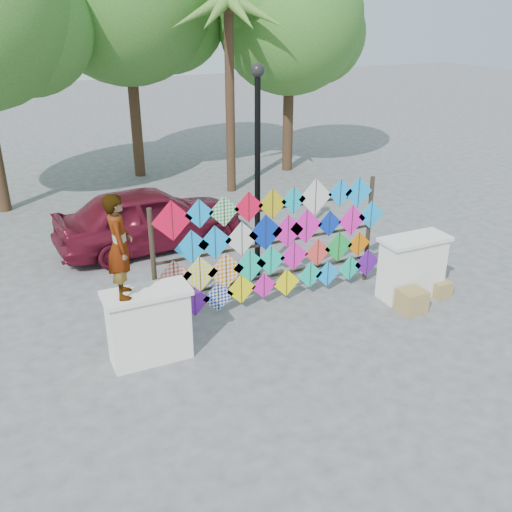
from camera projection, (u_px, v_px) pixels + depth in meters
name	position (u px, v px, depth m)	size (l,w,h in m)	color
ground	(288.00, 319.00, 10.82)	(80.00, 80.00, 0.00)	gray
parapet_left	(149.00, 325.00, 9.34)	(1.40, 0.65, 1.28)	white
parapet_right	(412.00, 266.00, 11.43)	(1.40, 0.65, 1.28)	white
kite_rack	(274.00, 245.00, 10.93)	(4.91, 0.24, 2.44)	black
tree_east	(292.00, 21.00, 18.67)	(5.40, 4.80, 7.42)	#4D3621
palm_tree	(229.00, 24.00, 16.30)	(3.62, 3.62, 5.83)	#4D3621
vendor_woman	(120.00, 246.00, 8.62)	(0.61, 0.40, 1.66)	#99999E
sedan	(150.00, 218.00, 13.72)	(1.81, 4.49, 1.53)	maroon
lamppost	(258.00, 154.00, 11.50)	(0.28, 0.28, 4.46)	black
cardboard_box_near	(412.00, 301.00, 11.01)	(0.50, 0.44, 0.44)	#A58F4F
cardboard_box_far	(440.00, 288.00, 11.62)	(0.39, 0.36, 0.33)	#A58F4F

